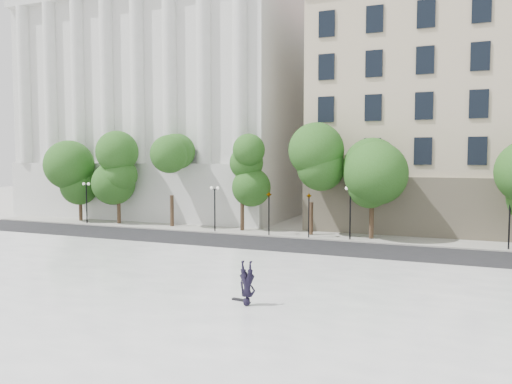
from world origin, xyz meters
TOP-DOWN VIEW (x-y plane):
  - ground at (0.00, 0.00)m, footprint 160.00×160.00m
  - plaza at (0.00, 3.00)m, footprint 44.00×22.00m
  - street at (0.00, 18.00)m, footprint 60.00×8.00m
  - far_sidewalk at (0.00, 24.00)m, footprint 60.00×4.00m
  - building_west at (-17.00, 38.57)m, footprint 31.50×27.65m
  - traffic_light_west at (0.14, 22.30)m, footprint 0.97×1.95m
  - traffic_light_east at (3.58, 22.30)m, footprint 0.86×1.91m
  - person_lying at (6.63, 2.38)m, footprint 0.77×1.91m
  - skateboard at (6.06, 2.90)m, footprint 0.75×0.28m
  - street_trees at (-2.24, 23.79)m, footprint 45.13×5.07m
  - lamp_posts at (0.31, 22.60)m, footprint 38.07×0.28m

SIDE VIEW (x-z plane):
  - ground at x=0.00m, z-range 0.00..0.00m
  - street at x=0.00m, z-range 0.00..0.02m
  - far_sidewalk at x=0.00m, z-range 0.00..0.12m
  - plaza at x=0.00m, z-range 0.00..0.45m
  - skateboard at x=6.06m, z-range 0.45..0.52m
  - person_lying at x=6.63m, z-range 0.45..0.96m
  - lamp_posts at x=0.31m, z-range 0.75..5.05m
  - traffic_light_east at x=3.58m, z-range 1.62..5.88m
  - traffic_light_west at x=0.14m, z-range 1.63..5.91m
  - street_trees at x=-2.24m, z-range 1.45..8.85m
  - building_west at x=-17.00m, z-range 0.09..25.69m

